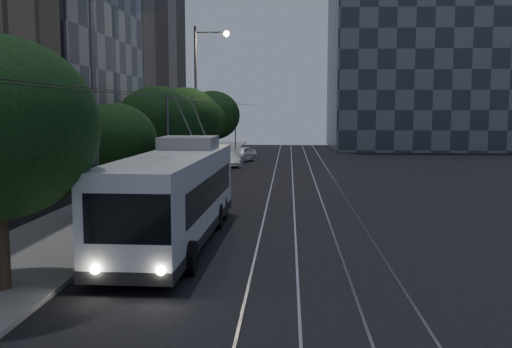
{
  "coord_description": "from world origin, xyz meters",
  "views": [
    {
      "loc": [
        1.43,
        -21.37,
        5.13
      ],
      "look_at": [
        -0.01,
        3.61,
        2.26
      ],
      "focal_mm": 40.0,
      "sensor_mm": 36.0,
      "label": 1
    }
  ],
  "objects": [
    {
      "name": "tree_1",
      "position": [
        -6.5,
        4.22,
        3.65
      ],
      "size": [
        3.82,
        3.82,
        5.39
      ],
      "color": "black",
      "rests_on": "ground"
    },
    {
      "name": "car_white_a",
      "position": [
        -3.38,
        16.66,
        0.61
      ],
      "size": [
        1.88,
        3.75,
        1.23
      ],
      "primitive_type": "imported",
      "rotation": [
        0.0,
        0.0,
        0.12
      ],
      "color": "#B9B9BE",
      "rests_on": "ground"
    },
    {
      "name": "car_white_b",
      "position": [
        -4.3,
        19.5,
        0.73
      ],
      "size": [
        2.13,
        5.08,
        1.46
      ],
      "primitive_type": "imported",
      "rotation": [
        0.0,
        0.0,
        -0.02
      ],
      "color": "#B6B6BA",
      "rests_on": "ground"
    },
    {
      "name": "pickup_silver",
      "position": [
        -3.6,
        12.81,
        0.73
      ],
      "size": [
        3.36,
        5.62,
        1.46
      ],
      "primitive_type": "imported",
      "rotation": [
        0.0,
        0.0,
        0.19
      ],
      "color": "gray",
      "rests_on": "ground"
    },
    {
      "name": "sidewalk",
      "position": [
        -7.5,
        20.0,
        0.07
      ],
      "size": [
        5.0,
        90.0,
        0.15
      ],
      "primitive_type": "cube",
      "color": "gray",
      "rests_on": "ground"
    },
    {
      "name": "tram_rails",
      "position": [
        2.5,
        20.0,
        0.01
      ],
      "size": [
        4.52,
        90.0,
        0.02
      ],
      "color": "#9998A1",
      "rests_on": "ground"
    },
    {
      "name": "car_white_d",
      "position": [
        -3.22,
        33.69,
        0.75
      ],
      "size": [
        3.18,
        4.75,
        1.5
      ],
      "primitive_type": "imported",
      "rotation": [
        0.0,
        0.0,
        -0.35
      ],
      "color": "white",
      "rests_on": "ground"
    },
    {
      "name": "building_distant_right",
      "position": [
        18.0,
        55.0,
        12.0
      ],
      "size": [
        22.0,
        18.0,
        24.0
      ],
      "primitive_type": "cube",
      "color": "#323640",
      "rests_on": "ground"
    },
    {
      "name": "tree_4",
      "position": [
        -6.5,
        29.91,
        4.04
      ],
      "size": [
        4.53,
        4.53,
        6.1
      ],
      "color": "black",
      "rests_on": "ground"
    },
    {
      "name": "tree_3",
      "position": [
        -6.5,
        22.0,
        4.39
      ],
      "size": [
        5.25,
        5.25,
        6.76
      ],
      "color": "black",
      "rests_on": "ground"
    },
    {
      "name": "streetlamp_near",
      "position": [
        -5.39,
        -0.42,
        6.05
      ],
      "size": [
        2.43,
        0.44,
        10.05
      ],
      "color": "#5C5C5F",
      "rests_on": "ground"
    },
    {
      "name": "tree_2",
      "position": [
        -6.5,
        12.76,
        4.16
      ],
      "size": [
        5.18,
        5.18,
        6.5
      ],
      "color": "black",
      "rests_on": "ground"
    },
    {
      "name": "tree_5",
      "position": [
        -6.5,
        37.76,
        4.44
      ],
      "size": [
        5.66,
        5.66,
        7.0
      ],
      "color": "black",
      "rests_on": "ground"
    },
    {
      "name": "overhead_wires",
      "position": [
        -4.97,
        20.0,
        3.47
      ],
      "size": [
        2.23,
        90.0,
        6.0
      ],
      "color": "black",
      "rests_on": "ground"
    },
    {
      "name": "trolleybus",
      "position": [
        -2.9,
        0.01,
        1.82
      ],
      "size": [
        3.04,
        13.26,
        5.63
      ],
      "rotation": [
        0.0,
        0.0,
        -0.02
      ],
      "color": "silver",
      "rests_on": "ground"
    },
    {
      "name": "streetlamp_far",
      "position": [
        -5.3,
        22.41,
        6.76
      ],
      "size": [
        2.7,
        0.44,
        11.35
      ],
      "color": "#5C5C5F",
      "rests_on": "ground"
    },
    {
      "name": "car_white_c",
      "position": [
        -4.15,
        29.0,
        0.7
      ],
      "size": [
        3.03,
        4.5,
        1.4
      ],
      "primitive_type": "imported",
      "rotation": [
        0.0,
        0.0,
        0.4
      ],
      "color": "silver",
      "rests_on": "ground"
    },
    {
      "name": "ground",
      "position": [
        0.0,
        0.0,
        0.0
      ],
      "size": [
        120.0,
        120.0,
        0.0
      ],
      "primitive_type": "plane",
      "color": "black",
      "rests_on": "ground"
    }
  ]
}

